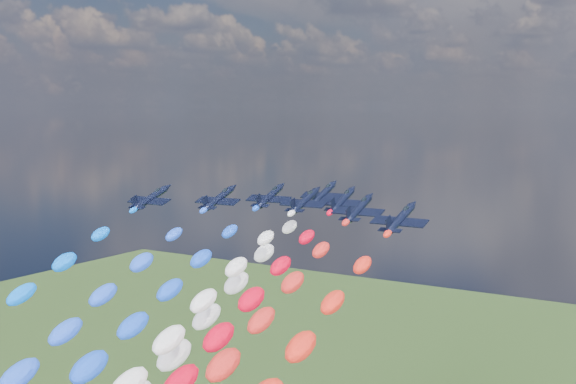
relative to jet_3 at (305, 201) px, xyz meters
The scene contains 8 objects.
jet_0 31.42m from the jet_3, 156.43° to the right, with size 9.55×12.81×2.82m, color black, non-canonical shape.
jet_1 17.72m from the jet_3, 161.53° to the right, with size 9.55×12.81×2.82m, color black, non-canonical shape.
jet_2 10.27m from the jet_3, 165.10° to the left, with size 9.55×12.81×2.82m, color black, non-canonical shape.
jet_3 is the anchor object (origin of this frame).
jet_4 13.66m from the jet_3, 103.17° to the left, with size 9.55×12.81×2.82m, color black, non-canonical shape.
jet_5 7.56m from the jet_3, 39.22° to the left, with size 9.55×12.81×2.82m, color black, non-canonical shape.
jet_6 15.13m from the jet_3, 19.19° to the right, with size 9.55×12.81×2.82m, color black, non-canonical shape.
jet_7 28.53m from the jet_3, 25.93° to the right, with size 9.55×12.81×2.82m, color black, non-canonical shape.
Camera 1 is at (77.62, -122.04, 129.49)m, focal length 48.16 mm.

